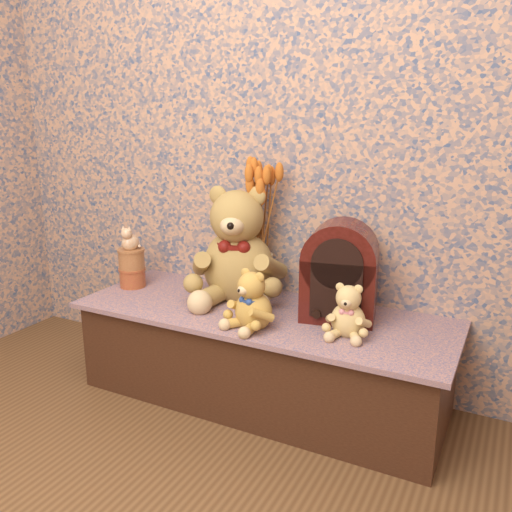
{
  "coord_description": "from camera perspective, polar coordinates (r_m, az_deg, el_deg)",
  "views": [
    {
      "loc": [
        0.89,
        -0.55,
        1.14
      ],
      "look_at": [
        0.0,
        1.18,
        0.62
      ],
      "focal_mm": 37.24,
      "sensor_mm": 36.0,
      "label": 1
    }
  ],
  "objects": [
    {
      "name": "biscuit_tin_lower",
      "position": [
        2.48,
        -13.11,
        -2.28
      ],
      "size": [
        0.12,
        0.12,
        0.08
      ],
      "primitive_type": "cylinder",
      "rotation": [
        0.0,
        0.0,
        0.05
      ],
      "color": "#B16D34",
      "rests_on": "display_shelf"
    },
    {
      "name": "cathedral_radio",
      "position": [
        2.03,
        9.01,
        -1.54
      ],
      "size": [
        0.31,
        0.25,
        0.38
      ],
      "primitive_type": null,
      "rotation": [
        0.0,
        0.0,
        0.19
      ],
      "color": "#3B0F0A",
      "rests_on": "display_shelf"
    },
    {
      "name": "display_shelf",
      "position": [
        2.21,
        0.6,
        -10.61
      ],
      "size": [
        1.51,
        0.56,
        0.38
      ],
      "primitive_type": "cube",
      "color": "#3D467D",
      "rests_on": "ground"
    },
    {
      "name": "dried_stalks",
      "position": [
        2.19,
        0.37,
        5.37
      ],
      "size": [
        0.23,
        0.23,
        0.41
      ],
      "primitive_type": null,
      "rotation": [
        0.0,
        0.0,
        0.06
      ],
      "color": "#C5621F",
      "rests_on": "ceramic_vase"
    },
    {
      "name": "cat_figurine",
      "position": [
        2.43,
        -13.38,
        2.0
      ],
      "size": [
        0.1,
        0.11,
        0.12
      ],
      "primitive_type": null,
      "rotation": [
        0.0,
        0.0,
        0.18
      ],
      "color": "silver",
      "rests_on": "biscuit_tin_upper"
    },
    {
      "name": "biscuit_tin_upper",
      "position": [
        2.45,
        -13.23,
        -0.34
      ],
      "size": [
        0.15,
        0.15,
        0.09
      ],
      "primitive_type": "cylinder",
      "rotation": [
        0.0,
        0.0,
        -0.33
      ],
      "color": "tan",
      "rests_on": "biscuit_tin_lower"
    },
    {
      "name": "teddy_medium",
      "position": [
        1.94,
        -0.26,
        -4.37
      ],
      "size": [
        0.25,
        0.27,
        0.23
      ],
      "primitive_type": null,
      "rotation": [
        0.0,
        0.0,
        -0.33
      ],
      "color": "#B38432",
      "rests_on": "display_shelf"
    },
    {
      "name": "ceramic_vase",
      "position": [
        2.26,
        0.36,
        -2.13
      ],
      "size": [
        0.14,
        0.14,
        0.19
      ],
      "primitive_type": "cylinder",
      "rotation": [
        0.0,
        0.0,
        0.22
      ],
      "color": "tan",
      "rests_on": "display_shelf"
    },
    {
      "name": "teddy_small",
      "position": [
        1.9,
        9.91,
        -5.45
      ],
      "size": [
        0.18,
        0.21,
        0.21
      ],
      "primitive_type": null,
      "rotation": [
        0.0,
        0.0,
        0.11
      ],
      "color": "#E3BA6C",
      "rests_on": "display_shelf"
    },
    {
      "name": "teddy_large",
      "position": [
        2.22,
        -1.93,
        1.9
      ],
      "size": [
        0.54,
        0.59,
        0.51
      ],
      "primitive_type": null,
      "rotation": [
        0.0,
        0.0,
        0.32
      ],
      "color": "#A58240",
      "rests_on": "display_shelf"
    }
  ]
}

